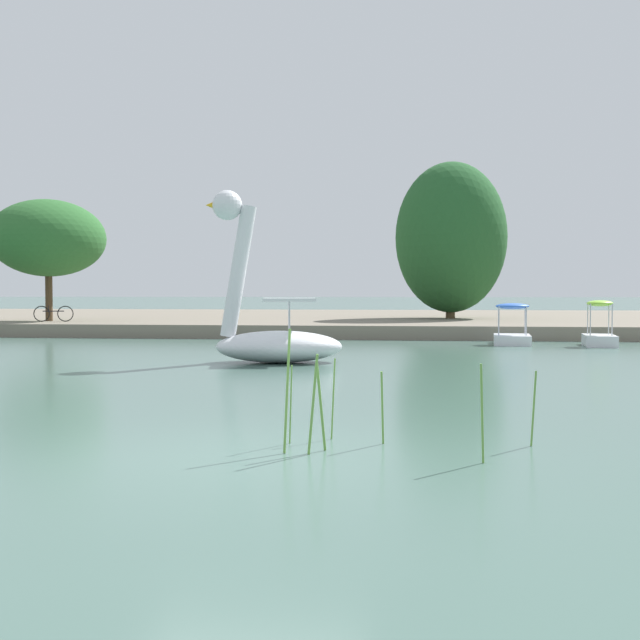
{
  "coord_description": "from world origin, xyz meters",
  "views": [
    {
      "loc": [
        1.79,
        -8.34,
        1.77
      ],
      "look_at": [
        -0.97,
        14.93,
        0.94
      ],
      "focal_mm": 44.59,
      "sensor_mm": 36.0,
      "label": 1
    }
  ],
  "objects_px": {
    "pedal_boat_lime": "(599,332)",
    "tree_willow_overhanging": "(451,238)",
    "pedal_boat_blue": "(512,332)",
    "swan_boat": "(271,327)",
    "bicycle_parked": "(53,314)",
    "tree_broadleaf_behind_dock": "(48,238)"
  },
  "relations": [
    {
      "from": "pedal_boat_lime",
      "to": "tree_willow_overhanging",
      "type": "height_order",
      "value": "tree_willow_overhanging"
    },
    {
      "from": "swan_boat",
      "to": "tree_broadleaf_behind_dock",
      "type": "xyz_separation_m",
      "value": [
        -12.1,
        13.04,
        3.18
      ]
    },
    {
      "from": "swan_boat",
      "to": "bicycle_parked",
      "type": "bearing_deg",
      "value": 133.15
    },
    {
      "from": "tree_willow_overhanging",
      "to": "bicycle_parked",
      "type": "relative_size",
      "value": 4.6
    },
    {
      "from": "swan_boat",
      "to": "pedal_boat_lime",
      "type": "distance_m",
      "value": 12.08
    },
    {
      "from": "pedal_boat_blue",
      "to": "pedal_boat_lime",
      "type": "bearing_deg",
      "value": -11.17
    },
    {
      "from": "swan_boat",
      "to": "tree_willow_overhanging",
      "type": "relative_size",
      "value": 0.58
    },
    {
      "from": "tree_broadleaf_behind_dock",
      "to": "tree_willow_overhanging",
      "type": "xyz_separation_m",
      "value": [
        17.36,
        5.44,
        0.26
      ]
    },
    {
      "from": "pedal_boat_lime",
      "to": "tree_willow_overhanging",
      "type": "bearing_deg",
      "value": 111.23
    },
    {
      "from": "pedal_boat_blue",
      "to": "bicycle_parked",
      "type": "distance_m",
      "value": 18.98
    },
    {
      "from": "pedal_boat_blue",
      "to": "pedal_boat_lime",
      "type": "distance_m",
      "value": 2.8
    },
    {
      "from": "tree_broadleaf_behind_dock",
      "to": "tree_willow_overhanging",
      "type": "relative_size",
      "value": 0.9
    },
    {
      "from": "tree_broadleaf_behind_dock",
      "to": "bicycle_parked",
      "type": "relative_size",
      "value": 4.15
    },
    {
      "from": "pedal_boat_blue",
      "to": "bicycle_parked",
      "type": "xyz_separation_m",
      "value": [
        -18.43,
        4.49,
        0.44
      ]
    },
    {
      "from": "swan_boat",
      "to": "tree_broadleaf_behind_dock",
      "type": "distance_m",
      "value": 18.08
    },
    {
      "from": "tree_willow_overhanging",
      "to": "tree_broadleaf_behind_dock",
      "type": "bearing_deg",
      "value": -162.61
    },
    {
      "from": "swan_boat",
      "to": "pedal_boat_lime",
      "type": "bearing_deg",
      "value": 37.3
    },
    {
      "from": "tree_willow_overhanging",
      "to": "bicycle_parked",
      "type": "height_order",
      "value": "tree_willow_overhanging"
    },
    {
      "from": "pedal_boat_blue",
      "to": "tree_willow_overhanging",
      "type": "height_order",
      "value": "tree_willow_overhanging"
    },
    {
      "from": "bicycle_parked",
      "to": "swan_boat",
      "type": "bearing_deg",
      "value": -46.85
    },
    {
      "from": "pedal_boat_blue",
      "to": "tree_willow_overhanging",
      "type": "distance_m",
      "value": 11.44
    },
    {
      "from": "tree_willow_overhanging",
      "to": "pedal_boat_blue",
      "type": "bearing_deg",
      "value": -81.46
    }
  ]
}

